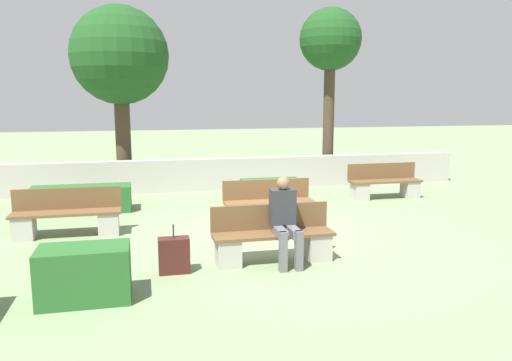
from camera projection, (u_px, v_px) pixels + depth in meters
The scene contains 13 objects.
ground_plane at pixel (267, 231), 9.46m from camera, with size 60.00×60.00×0.00m, color gray.
perimeter_wall at pixel (228, 174), 13.68m from camera, with size 13.50×0.30×0.87m.
bench_front at pixel (273, 240), 7.69m from camera, with size 1.88×0.48×0.86m.
bench_left_side at pixel (67, 218), 9.09m from camera, with size 1.92×0.48×0.86m.
bench_right_side at pixel (385, 185), 12.49m from camera, with size 1.83×0.49×0.86m.
bench_back at pixel (269, 207), 10.02m from camera, with size 1.80×0.48×0.86m.
person_seated_man at pixel (285, 217), 7.52m from camera, with size 0.38×0.64×1.33m.
hedge_block_near_left at pixel (272, 195), 11.26m from camera, with size 1.33×0.78×0.67m.
hedge_block_near_right at pixel (85, 274), 6.19m from camera, with size 1.11×0.62×0.69m.
hedge_block_mid_left at pixel (82, 199), 11.01m from camera, with size 2.12×0.71×0.58m.
suitcase at pixel (174, 255), 7.20m from camera, with size 0.45×0.23×0.72m.
tree_leftmost at pixel (120, 57), 13.29m from camera, with size 2.61×2.61×4.92m.
tree_center_left at pixel (330, 44), 14.35m from camera, with size 1.79×1.79×5.05m.
Camera 1 is at (-2.24, -8.90, 2.52)m, focal length 35.00 mm.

